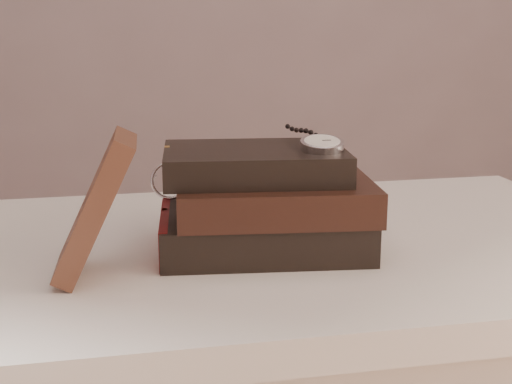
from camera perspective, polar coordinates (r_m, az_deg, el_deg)
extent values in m
cube|color=white|center=(0.97, 1.28, -4.89)|extent=(1.00, 0.60, 0.04)
cube|color=white|center=(0.99, 1.26, -8.18)|extent=(0.88, 0.49, 0.08)
cube|color=black|center=(0.92, 0.61, -3.06)|extent=(0.27, 0.20, 0.05)
cube|color=#EEE4C2|center=(0.92, 0.81, -3.05)|extent=(0.26, 0.19, 0.04)
cube|color=gold|center=(0.94, -7.13, -2.78)|extent=(0.01, 0.01, 0.05)
cube|color=#660909|center=(0.92, -7.11, -3.24)|extent=(0.03, 0.16, 0.05)
cube|color=black|center=(0.90, 1.48, -0.44)|extent=(0.26, 0.19, 0.04)
cube|color=#EEE4C2|center=(0.90, 1.68, -0.43)|extent=(0.25, 0.18, 0.03)
cube|color=gold|center=(0.92, -5.94, -0.23)|extent=(0.01, 0.01, 0.04)
cube|color=black|center=(0.91, -0.11, 2.26)|extent=(0.24, 0.18, 0.04)
cube|color=#EEE4C2|center=(0.91, 0.09, 2.27)|extent=(0.23, 0.17, 0.03)
cube|color=gold|center=(0.93, -6.94, 2.41)|extent=(0.01, 0.01, 0.04)
cube|color=#3F2118|center=(0.83, -12.44, -1.06)|extent=(0.10, 0.11, 0.16)
cylinder|color=silver|center=(0.89, 5.19, 3.66)|extent=(0.06, 0.06, 0.02)
cylinder|color=white|center=(0.89, 5.19, 3.97)|extent=(0.05, 0.05, 0.01)
torus|color=silver|center=(0.89, 5.19, 3.93)|extent=(0.06, 0.06, 0.01)
cylinder|color=silver|center=(0.92, 4.84, 4.00)|extent=(0.01, 0.01, 0.01)
cube|color=black|center=(0.89, 5.12, 4.10)|extent=(0.00, 0.01, 0.00)
cube|color=black|center=(0.89, 5.53, 4.04)|extent=(0.01, 0.00, 0.00)
sphere|color=black|center=(0.93, 4.70, 4.43)|extent=(0.01, 0.01, 0.01)
sphere|color=black|center=(0.94, 4.31, 4.67)|extent=(0.01, 0.01, 0.01)
sphere|color=black|center=(0.95, 3.93, 4.80)|extent=(0.01, 0.01, 0.01)
sphere|color=black|center=(0.96, 3.55, 4.84)|extent=(0.01, 0.01, 0.01)
sphere|color=black|center=(0.98, 3.19, 4.85)|extent=(0.01, 0.01, 0.01)
sphere|color=black|center=(0.99, 2.84, 4.95)|extent=(0.01, 0.01, 0.01)
sphere|color=black|center=(1.00, 2.49, 5.14)|extent=(0.01, 0.01, 0.01)
torus|color=silver|center=(0.98, -6.76, 0.90)|extent=(0.05, 0.02, 0.05)
torus|color=silver|center=(0.98, -3.52, 0.97)|extent=(0.05, 0.02, 0.05)
cylinder|color=silver|center=(0.98, -5.14, 1.11)|extent=(0.02, 0.01, 0.00)
cylinder|color=silver|center=(1.04, -7.97, 1.22)|extent=(0.02, 0.12, 0.03)
cylinder|color=silver|center=(1.04, -2.34, 1.35)|extent=(0.02, 0.12, 0.03)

